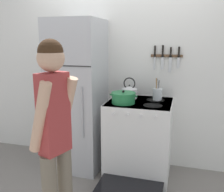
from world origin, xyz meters
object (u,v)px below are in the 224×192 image
stove_range (138,140)px  person (55,135)px  dutch_oven_pot (123,98)px  utensil_jar (157,94)px  tea_kettle (129,92)px  refrigerator (78,96)px

stove_range → person: bearing=-109.4°
stove_range → dutch_oven_pot: size_ratio=4.47×
dutch_oven_pot → utensil_jar: utensil_jar is taller
tea_kettle → utensil_jar: (0.34, 0.01, -0.01)m
stove_range → utensil_jar: size_ratio=5.42×
tea_kettle → person: size_ratio=0.16×
refrigerator → stove_range: size_ratio=1.33×
person → dutch_oven_pot: bearing=5.8°
utensil_jar → tea_kettle: bearing=-178.7°
stove_range → tea_kettle: size_ratio=5.48×
refrigerator → person: size_ratio=1.14×
refrigerator → tea_kettle: 0.65m
refrigerator → utensil_jar: refrigerator is taller
refrigerator → utensil_jar: bearing=7.0°
refrigerator → tea_kettle: (0.64, 0.11, 0.07)m
tea_kettle → refrigerator: bearing=-170.1°
dutch_oven_pot → tea_kettle: size_ratio=1.23×
tea_kettle → person: 1.41m
refrigerator → dutch_oven_pot: size_ratio=5.93×
stove_range → person: (-0.43, -1.21, 0.48)m
refrigerator → person: bearing=-73.7°
tea_kettle → utensil_jar: size_ratio=0.99×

